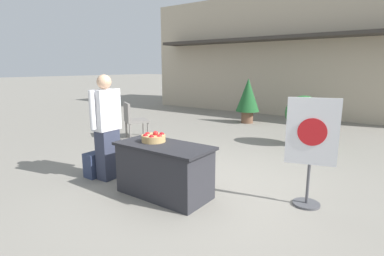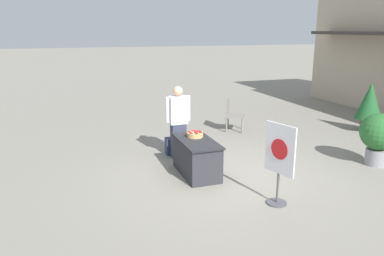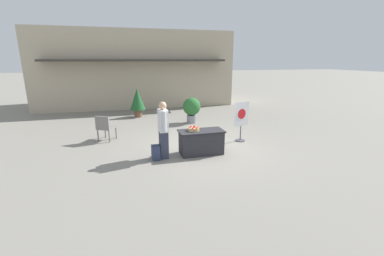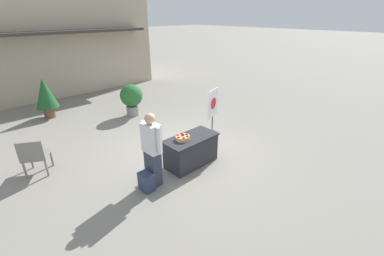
{
  "view_description": "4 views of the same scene",
  "coord_description": "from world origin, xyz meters",
  "px_view_note": "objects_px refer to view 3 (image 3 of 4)",
  "views": [
    {
      "loc": [
        2.47,
        -3.71,
        1.84
      ],
      "look_at": [
        -0.31,
        0.14,
        0.88
      ],
      "focal_mm": 28.0,
      "sensor_mm": 36.0,
      "label": 1
    },
    {
      "loc": [
        6.79,
        -3.14,
        3.02
      ],
      "look_at": [
        -0.31,
        -0.68,
        1.03
      ],
      "focal_mm": 35.0,
      "sensor_mm": 36.0,
      "label": 2
    },
    {
      "loc": [
        -2.61,
        -8.01,
        2.93
      ],
      "look_at": [
        -0.52,
        -0.35,
        0.8
      ],
      "focal_mm": 24.0,
      "sensor_mm": 36.0,
      "label": 3
    },
    {
      "loc": [
        -4.26,
        -4.78,
        3.62
      ],
      "look_at": [
        0.06,
        -0.27,
        0.81
      ],
      "focal_mm": 24.0,
      "sensor_mm": 36.0,
      "label": 4
    }
  ],
  "objects_px": {
    "display_table": "(201,142)",
    "patio_chair": "(105,126)",
    "apple_basket": "(194,129)",
    "poster_board": "(241,119)",
    "potted_plant_near_right": "(137,100)",
    "backpack": "(156,153)",
    "potted_plant_far_left": "(192,108)",
    "person_visitor": "(163,130)"
  },
  "relations": [
    {
      "from": "display_table",
      "to": "potted_plant_near_right",
      "type": "relative_size",
      "value": 0.95
    },
    {
      "from": "backpack",
      "to": "potted_plant_far_left",
      "type": "bearing_deg",
      "value": 61.68
    },
    {
      "from": "potted_plant_near_right",
      "to": "patio_chair",
      "type": "bearing_deg",
      "value": -110.45
    },
    {
      "from": "poster_board",
      "to": "potted_plant_near_right",
      "type": "xyz_separation_m",
      "value": [
        -3.38,
        5.19,
        0.06
      ]
    },
    {
      "from": "potted_plant_far_left",
      "to": "potted_plant_near_right",
      "type": "distance_m",
      "value": 3.11
    },
    {
      "from": "poster_board",
      "to": "potted_plant_far_left",
      "type": "height_order",
      "value": "poster_board"
    },
    {
      "from": "display_table",
      "to": "person_visitor",
      "type": "height_order",
      "value": "person_visitor"
    },
    {
      "from": "display_table",
      "to": "apple_basket",
      "type": "height_order",
      "value": "apple_basket"
    },
    {
      "from": "poster_board",
      "to": "potted_plant_near_right",
      "type": "relative_size",
      "value": 0.98
    },
    {
      "from": "backpack",
      "to": "poster_board",
      "type": "height_order",
      "value": "poster_board"
    },
    {
      "from": "apple_basket",
      "to": "person_visitor",
      "type": "height_order",
      "value": "person_visitor"
    },
    {
      "from": "patio_chair",
      "to": "potted_plant_near_right",
      "type": "bearing_deg",
      "value": 9.73
    },
    {
      "from": "apple_basket",
      "to": "backpack",
      "type": "xyz_separation_m",
      "value": [
        -1.23,
        -0.16,
        -0.61
      ]
    },
    {
      "from": "person_visitor",
      "to": "backpack",
      "type": "xyz_separation_m",
      "value": [
        -0.26,
        -0.08,
        -0.68
      ]
    },
    {
      "from": "patio_chair",
      "to": "poster_board",
      "type": "bearing_deg",
      "value": -75.48
    },
    {
      "from": "backpack",
      "to": "potted_plant_near_right",
      "type": "bearing_deg",
      "value": 91.11
    },
    {
      "from": "display_table",
      "to": "patio_chair",
      "type": "distance_m",
      "value": 3.76
    },
    {
      "from": "display_table",
      "to": "person_visitor",
      "type": "xyz_separation_m",
      "value": [
        -1.21,
        -0.04,
        0.51
      ]
    },
    {
      "from": "display_table",
      "to": "potted_plant_far_left",
      "type": "relative_size",
      "value": 1.18
    },
    {
      "from": "apple_basket",
      "to": "person_visitor",
      "type": "bearing_deg",
      "value": -175.18
    },
    {
      "from": "person_visitor",
      "to": "potted_plant_near_right",
      "type": "distance_m",
      "value": 6.12
    },
    {
      "from": "person_visitor",
      "to": "backpack",
      "type": "height_order",
      "value": "person_visitor"
    },
    {
      "from": "display_table",
      "to": "apple_basket",
      "type": "distance_m",
      "value": 0.5
    },
    {
      "from": "display_table",
      "to": "patio_chair",
      "type": "height_order",
      "value": "patio_chair"
    },
    {
      "from": "apple_basket",
      "to": "poster_board",
      "type": "distance_m",
      "value": 2.19
    },
    {
      "from": "person_visitor",
      "to": "poster_board",
      "type": "relative_size",
      "value": 1.18
    },
    {
      "from": "backpack",
      "to": "poster_board",
      "type": "relative_size",
      "value": 0.29
    },
    {
      "from": "patio_chair",
      "to": "potted_plant_far_left",
      "type": "bearing_deg",
      "value": -33.91
    },
    {
      "from": "person_visitor",
      "to": "potted_plant_far_left",
      "type": "bearing_deg",
      "value": 62.39
    },
    {
      "from": "display_table",
      "to": "potted_plant_far_left",
      "type": "height_order",
      "value": "potted_plant_far_left"
    },
    {
      "from": "patio_chair",
      "to": "potted_plant_near_right",
      "type": "relative_size",
      "value": 0.64
    },
    {
      "from": "apple_basket",
      "to": "potted_plant_near_right",
      "type": "relative_size",
      "value": 0.24
    },
    {
      "from": "poster_board",
      "to": "potted_plant_near_right",
      "type": "height_order",
      "value": "potted_plant_near_right"
    },
    {
      "from": "potted_plant_near_right",
      "to": "backpack",
      "type": "bearing_deg",
      "value": -88.89
    },
    {
      "from": "person_visitor",
      "to": "patio_chair",
      "type": "relative_size",
      "value": 1.82
    },
    {
      "from": "backpack",
      "to": "poster_board",
      "type": "bearing_deg",
      "value": 16.91
    },
    {
      "from": "person_visitor",
      "to": "patio_chair",
      "type": "xyz_separation_m",
      "value": [
        -1.81,
        2.26,
        -0.35
      ]
    },
    {
      "from": "person_visitor",
      "to": "potted_plant_near_right",
      "type": "bearing_deg",
      "value": 91.86
    },
    {
      "from": "apple_basket",
      "to": "potted_plant_near_right",
      "type": "bearing_deg",
      "value": 102.65
    },
    {
      "from": "backpack",
      "to": "person_visitor",
      "type": "bearing_deg",
      "value": 16.45
    },
    {
      "from": "patio_chair",
      "to": "potted_plant_far_left",
      "type": "height_order",
      "value": "potted_plant_far_left"
    },
    {
      "from": "patio_chair",
      "to": "potted_plant_far_left",
      "type": "distance_m",
      "value": 4.24
    }
  ]
}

